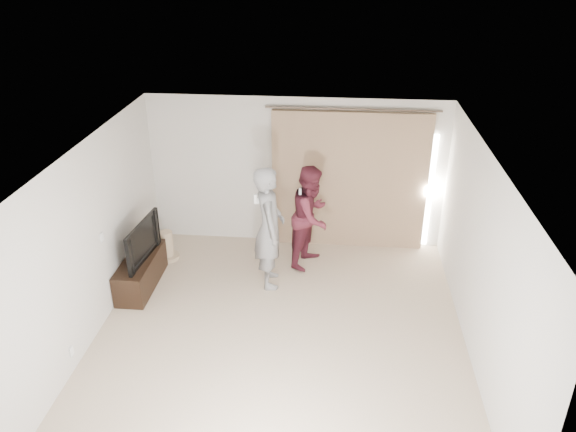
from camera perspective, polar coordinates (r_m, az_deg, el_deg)
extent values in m
plane|color=tan|center=(7.82, -0.87, -12.13)|extent=(5.50, 5.50, 0.00)
cube|color=beige|center=(9.55, 0.84, 4.44)|extent=(5.00, 0.04, 2.60)
cube|color=beige|center=(7.74, -19.71, -2.78)|extent=(0.04, 5.50, 2.60)
cube|color=white|center=(8.09, -18.40, -2.04)|extent=(0.02, 0.08, 0.12)
cube|color=white|center=(7.60, -21.14, -12.69)|extent=(0.02, 0.08, 0.12)
cube|color=silver|center=(6.53, -1.03, 6.03)|extent=(5.00, 5.50, 0.01)
cube|color=tan|center=(9.50, 6.23, 3.50)|extent=(2.60, 0.10, 2.40)
cylinder|color=brown|center=(9.09, 6.62, 10.72)|extent=(2.80, 0.03, 0.03)
cube|color=white|center=(9.72, 14.23, 2.40)|extent=(0.08, 0.04, 2.00)
cube|color=black|center=(9.00, -14.71, -5.52)|extent=(0.44, 1.28, 0.49)
imported|color=black|center=(8.72, -15.12, -2.41)|extent=(0.24, 1.09, 0.62)
cylinder|color=tan|center=(9.74, -12.06, -4.04)|extent=(0.38, 0.38, 0.06)
cylinder|color=tan|center=(9.62, -12.20, -2.75)|extent=(0.21, 0.21, 0.44)
imported|color=gray|center=(8.43, -1.92, -1.19)|extent=(0.58, 0.78, 1.94)
cube|color=white|center=(8.14, -3.32, 1.77)|extent=(0.04, 0.04, 0.14)
cube|color=white|center=(8.39, -3.08, 1.59)|extent=(0.05, 0.05, 0.09)
imported|color=#5B1F2C|center=(9.03, 2.40, -0.02)|extent=(0.92, 1.02, 1.71)
cube|color=white|center=(8.75, 1.24, 2.41)|extent=(0.04, 0.04, 0.14)
cube|color=white|center=(9.00, 1.34, 2.32)|extent=(0.05, 0.05, 0.09)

